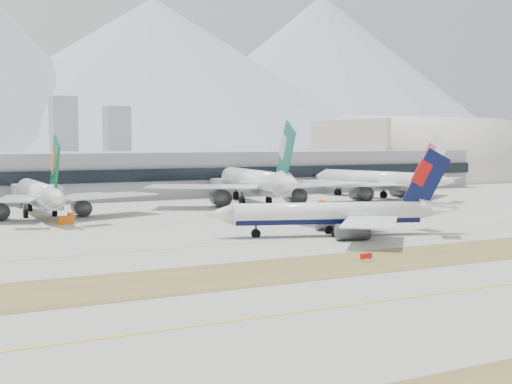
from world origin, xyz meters
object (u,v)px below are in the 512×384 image
terminal (117,174)px  hangar (425,181)px  taxiing_airliner (337,214)px  widebody_cathay (257,183)px  widebody_china_air (379,181)px  widebody_eva (41,195)px

terminal → hangar: size_ratio=3.08×
taxiing_airliner → terminal: size_ratio=0.18×
terminal → hangar: bearing=7.4°
widebody_cathay → terminal: 58.49m
taxiing_airliner → widebody_cathay: (17.62, 66.66, 2.23)m
taxiing_airliner → widebody_china_air: widebody_china_air is taller
widebody_eva → widebody_china_air: bearing=-84.5°
taxiing_airliner → widebody_cathay: 68.99m
widebody_eva → widebody_cathay: 63.01m
widebody_cathay → hangar: hangar is taller
hangar → taxiing_airliner: bearing=-136.4°
terminal → hangar: hangar is taller
widebody_china_air → terminal: 88.22m
widebody_cathay → terminal: bearing=36.1°
widebody_cathay → terminal: size_ratio=0.24×
widebody_cathay → widebody_china_air: bearing=-78.3°
widebody_china_air → terminal: (-72.14, 50.75, 1.84)m
widebody_eva → terminal: bearing=-30.7°
widebody_eva → widebody_cathay: (62.83, 4.57, 1.05)m
widebody_eva → widebody_china_air: (108.93, 6.19, 0.22)m
hangar → widebody_china_air: bearing=-139.3°
taxiing_airliner → hangar: size_ratio=0.56×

